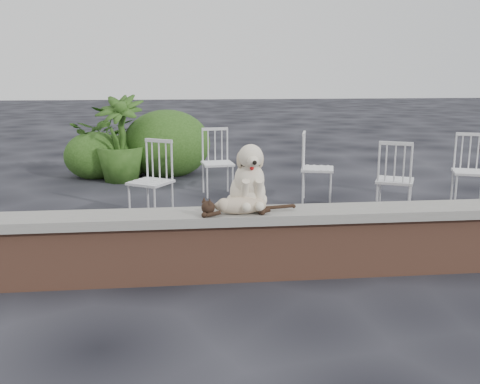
{
  "coord_description": "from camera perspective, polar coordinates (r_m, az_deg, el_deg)",
  "views": [
    {
      "loc": [
        -1.43,
        -4.33,
        1.72
      ],
      "look_at": [
        -0.93,
        0.2,
        0.7
      ],
      "focal_mm": 40.23,
      "sensor_mm": 36.0,
      "label": 1
    }
  ],
  "objects": [
    {
      "name": "shrubbery",
      "position": [
        9.22,
        -9.96,
        4.58
      ],
      "size": [
        2.42,
        1.34,
        1.16
      ],
      "color": "#204212",
      "rests_on": "ground"
    },
    {
      "name": "brick_wall",
      "position": [
        4.79,
        11.44,
        -5.52
      ],
      "size": [
        6.0,
        0.3,
        0.5
      ],
      "primitive_type": "cube",
      "color": "brown",
      "rests_on": "ground"
    },
    {
      "name": "potted_plant_b",
      "position": [
        8.75,
        -12.58,
        5.54
      ],
      "size": [
        0.96,
        0.96,
        1.37
      ],
      "primitive_type": "imported",
      "rotation": [
        0.0,
        0.0,
        -0.31
      ],
      "color": "#204212",
      "rests_on": "ground"
    },
    {
      "name": "chair_a",
      "position": [
        7.6,
        -2.4,
        3.17
      ],
      "size": [
        0.62,
        0.62,
        0.94
      ],
      "primitive_type": null,
      "rotation": [
        0.0,
        0.0,
        0.11
      ],
      "color": "white",
      "rests_on": "ground"
    },
    {
      "name": "capstone",
      "position": [
        4.71,
        11.59,
        -2.16
      ],
      "size": [
        6.2,
        0.4,
        0.08
      ],
      "primitive_type": "cube",
      "color": "slate",
      "rests_on": "brick_wall"
    },
    {
      "name": "potted_plant_a",
      "position": [
        9.42,
        -14.12,
        5.35
      ],
      "size": [
        1.1,
        0.97,
        1.17
      ],
      "primitive_type": "imported",
      "rotation": [
        0.0,
        0.0,
        -0.06
      ],
      "color": "#204212",
      "rests_on": "ground"
    },
    {
      "name": "ground",
      "position": [
        4.87,
        11.31,
        -8.31
      ],
      "size": [
        60.0,
        60.0,
        0.0
      ],
      "primitive_type": "plane",
      "color": "black",
      "rests_on": "ground"
    },
    {
      "name": "chair_e",
      "position": [
        7.25,
        8.22,
        2.59
      ],
      "size": [
        0.69,
        0.69,
        0.94
      ],
      "primitive_type": null,
      "rotation": [
        0.0,
        0.0,
        1.3
      ],
      "color": "white",
      "rests_on": "ground"
    },
    {
      "name": "chair_d",
      "position": [
        7.56,
        23.25,
        2.09
      ],
      "size": [
        0.72,
        0.72,
        0.94
      ],
      "primitive_type": null,
      "rotation": [
        0.0,
        0.0,
        -0.36
      ],
      "color": "white",
      "rests_on": "ground"
    },
    {
      "name": "dog",
      "position": [
        4.51,
        0.82,
        1.75
      ],
      "size": [
        0.42,
        0.53,
        0.58
      ],
      "primitive_type": null,
      "rotation": [
        0.0,
        0.0,
        0.08
      ],
      "color": "beige",
      "rests_on": "capstone"
    },
    {
      "name": "chair_c",
      "position": [
        6.67,
        16.11,
        1.34
      ],
      "size": [
        0.75,
        0.75,
        0.94
      ],
      "primitive_type": null,
      "rotation": [
        0.0,
        0.0,
        2.68
      ],
      "color": "white",
      "rests_on": "ground"
    },
    {
      "name": "cat",
      "position": [
        4.4,
        0.02,
        -1.31
      ],
      "size": [
        0.97,
        0.3,
        0.16
      ],
      "primitive_type": null,
      "rotation": [
        0.0,
        0.0,
        0.08
      ],
      "color": "tan",
      "rests_on": "capstone"
    },
    {
      "name": "chair_b",
      "position": [
        6.39,
        -9.47,
        1.19
      ],
      "size": [
        0.77,
        0.77,
        0.94
      ],
      "primitive_type": null,
      "rotation": [
        0.0,
        0.0,
        -0.57
      ],
      "color": "white",
      "rests_on": "ground"
    }
  ]
}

